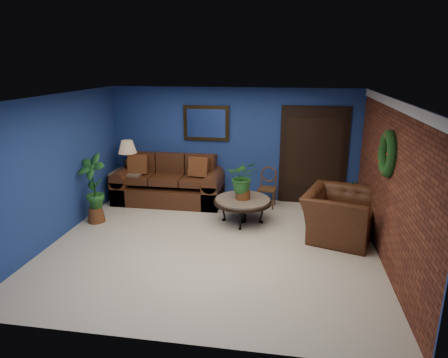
% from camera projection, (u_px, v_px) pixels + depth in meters
% --- Properties ---
extents(floor, '(5.50, 5.50, 0.00)m').
position_uv_depth(floor, '(213.00, 245.00, 6.85)').
color(floor, beige).
rests_on(floor, ground).
extents(wall_back, '(5.50, 0.04, 2.50)m').
position_uv_depth(wall_back, '(233.00, 145.00, 8.86)').
color(wall_back, navy).
rests_on(wall_back, ground).
extents(wall_left, '(0.04, 5.00, 2.50)m').
position_uv_depth(wall_left, '(56.00, 168.00, 6.92)').
color(wall_left, navy).
rests_on(wall_left, ground).
extents(wall_right_brick, '(0.04, 5.00, 2.50)m').
position_uv_depth(wall_right_brick, '(389.00, 183.00, 6.07)').
color(wall_right_brick, '#612C1B').
rests_on(wall_right_brick, ground).
extents(ceiling, '(5.50, 5.00, 0.02)m').
position_uv_depth(ceiling, '(211.00, 97.00, 6.14)').
color(ceiling, silver).
rests_on(ceiling, wall_back).
extents(crown_molding, '(0.03, 5.00, 0.14)m').
position_uv_depth(crown_molding, '(397.00, 105.00, 5.73)').
color(crown_molding, white).
rests_on(crown_molding, wall_right_brick).
extents(wall_mirror, '(1.02, 0.06, 0.77)m').
position_uv_depth(wall_mirror, '(206.00, 123.00, 8.78)').
color(wall_mirror, '#3E2910').
rests_on(wall_mirror, wall_back).
extents(closet_door, '(1.44, 0.06, 2.18)m').
position_uv_depth(closet_door, '(313.00, 157.00, 8.61)').
color(closet_door, black).
rests_on(closet_door, wall_back).
extents(wreath, '(0.16, 0.72, 0.72)m').
position_uv_depth(wreath, '(388.00, 154.00, 5.99)').
color(wreath, black).
rests_on(wreath, wall_right_brick).
extents(sofa, '(2.36, 1.02, 1.06)m').
position_uv_depth(sofa, '(170.00, 186.00, 8.94)').
color(sofa, '#4A2415').
rests_on(sofa, ground).
extents(coffee_table, '(1.12, 1.12, 0.48)m').
position_uv_depth(coffee_table, '(243.00, 202.00, 7.72)').
color(coffee_table, '#56504B').
rests_on(coffee_table, ground).
extents(end_table, '(0.73, 0.73, 0.67)m').
position_uv_depth(end_table, '(129.00, 177.00, 9.00)').
color(end_table, '#56504B').
rests_on(end_table, ground).
extents(table_lamp, '(0.40, 0.40, 0.66)m').
position_uv_depth(table_lamp, '(128.00, 152.00, 8.83)').
color(table_lamp, '#3E2910').
rests_on(table_lamp, end_table).
extents(side_chair, '(0.40, 0.40, 0.86)m').
position_uv_depth(side_chair, '(268.00, 184.00, 8.58)').
color(side_chair, '#553418').
rests_on(side_chair, ground).
extents(armchair, '(1.47, 1.58, 0.84)m').
position_uv_depth(armchair, '(339.00, 215.00, 7.07)').
color(armchair, '#4A2415').
rests_on(armchair, ground).
extents(coffee_plant, '(0.59, 0.52, 0.76)m').
position_uv_depth(coffee_plant, '(243.00, 178.00, 7.58)').
color(coffee_plant, brown).
rests_on(coffee_plant, coffee_table).
extents(floor_plant, '(0.48, 0.42, 0.88)m').
position_uv_depth(floor_plant, '(346.00, 201.00, 7.64)').
color(floor_plant, brown).
rests_on(floor_plant, ground).
extents(tall_plant, '(0.67, 0.55, 1.35)m').
position_uv_depth(tall_plant, '(93.00, 187.00, 7.65)').
color(tall_plant, brown).
rests_on(tall_plant, ground).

